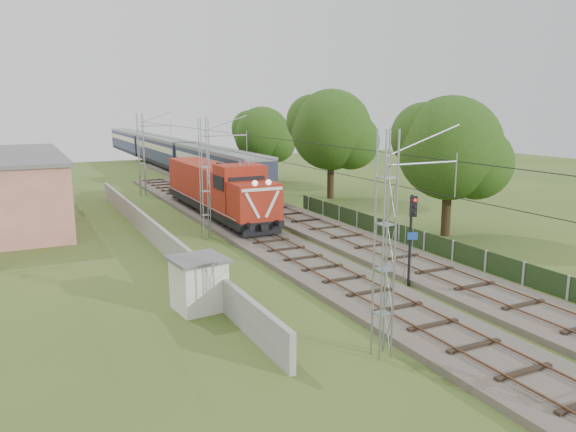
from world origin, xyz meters
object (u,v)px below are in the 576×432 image
signal_post (412,224)px  relay_hut (199,283)px  locomotive (217,189)px  coach_rake (163,150)px

signal_post → relay_hut: bearing=171.6°
locomotive → relay_hut: bearing=-111.3°
coach_rake → signal_post: bearing=-92.1°
locomotive → coach_rake: locomotive is taller
locomotive → relay_hut: 20.38m
locomotive → signal_post: locomotive is taller
coach_rake → signal_post: (-2.18, -58.33, 0.53)m
signal_post → relay_hut: (-10.22, 1.51, -1.95)m
locomotive → coach_rake: bearing=82.5°
coach_rake → signal_post: size_ratio=15.40×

